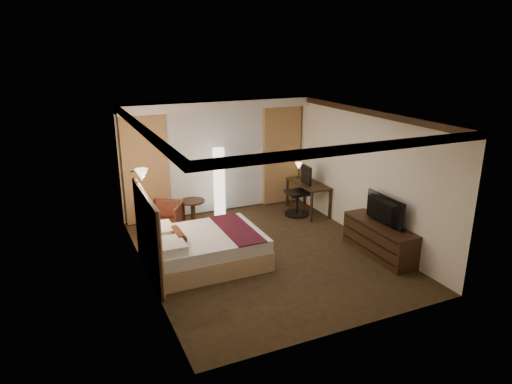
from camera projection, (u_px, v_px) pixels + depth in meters
name	position (u px, v px, depth m)	size (l,w,h in m)	color
floor	(264.00, 254.00, 8.91)	(4.50, 5.50, 0.01)	black
ceiling	(265.00, 115.00, 8.08)	(4.50, 5.50, 0.01)	white
back_wall	(216.00, 157.00, 10.88)	(4.50, 0.02, 2.70)	#EFE6CE
left_wall	(143.00, 204.00, 7.62)	(0.02, 5.50, 2.70)	#EFE6CE
right_wall	(364.00, 174.00, 9.38)	(0.02, 5.50, 2.70)	#EFE6CE
crown_molding	(265.00, 119.00, 8.10)	(4.50, 5.50, 0.12)	black
soffit	(218.00, 105.00, 10.28)	(4.50, 0.50, 0.20)	white
curtain_sheer	(217.00, 161.00, 10.84)	(2.48, 0.04, 2.45)	silver
curtain_left_drape	(146.00, 170.00, 10.13)	(1.00, 0.14, 2.45)	#A57B4B
curtain_right_drape	(281.00, 155.00, 11.46)	(1.00, 0.14, 2.45)	#A57B4B
wall_sconce	(142.00, 175.00, 8.35)	(0.24, 0.24, 0.24)	white
bed	(206.00, 249.00, 8.42)	(2.05, 1.60, 0.60)	white
headboard	(148.00, 235.00, 7.88)	(0.12, 1.90, 1.50)	#A47D5F
armchair	(165.00, 216.00, 9.87)	(0.70, 0.66, 0.72)	#4C2217
side_table	(193.00, 213.00, 10.24)	(0.54, 0.54, 0.59)	black
floor_lamp	(219.00, 183.00, 10.51)	(0.36, 0.36, 1.69)	white
desk	(308.00, 198.00, 11.01)	(0.55, 1.27, 0.75)	black
desk_lamp	(299.00, 171.00, 11.26)	(0.18, 0.18, 0.34)	#FFD899
office_chair	(297.00, 191.00, 10.77)	(0.58, 0.58, 1.20)	black
dresser	(379.00, 239.00, 8.77)	(0.50, 1.67, 0.65)	black
television	(381.00, 209.00, 8.57)	(1.03, 0.60, 0.14)	black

